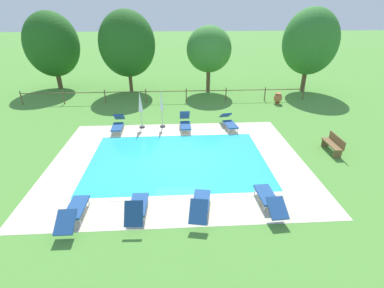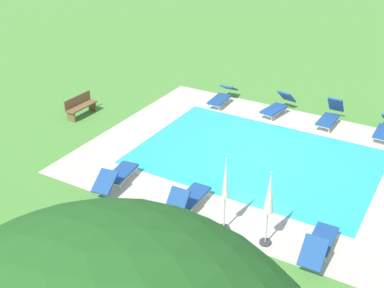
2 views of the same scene
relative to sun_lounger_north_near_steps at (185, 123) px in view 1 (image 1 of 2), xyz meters
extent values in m
plane|color=#518E38|center=(-0.52, -3.91, -0.39)|extent=(160.00, 160.00, 0.00)
cube|color=beige|center=(-0.52, -3.91, -0.39)|extent=(12.01, 9.36, 0.01)
cube|color=#2DB7C6|center=(-0.52, -3.91, -0.39)|extent=(8.35, 5.70, 0.01)
cube|color=beige|center=(-0.52, -0.94, -0.38)|extent=(8.83, 0.24, 0.01)
cube|color=beige|center=(-0.52, -6.88, -0.38)|extent=(8.83, 0.24, 0.01)
cube|color=beige|center=(3.78, -3.91, -0.38)|extent=(0.24, 5.70, 0.01)
cube|color=beige|center=(-4.82, -3.91, -0.38)|extent=(0.24, 5.70, 0.01)
cube|color=navy|center=(0.00, -0.27, -0.08)|extent=(0.62, 1.31, 0.07)
cube|color=navy|center=(-0.01, 0.66, 0.24)|extent=(0.61, 0.62, 0.68)
cube|color=silver|center=(0.00, -0.27, -0.13)|extent=(0.59, 1.28, 0.04)
cylinder|color=silver|center=(0.27, -0.82, -0.25)|extent=(0.04, 0.04, 0.28)
cylinder|color=silver|center=(-0.24, -0.83, -0.25)|extent=(0.04, 0.04, 0.28)
cylinder|color=silver|center=(0.25, 0.28, -0.25)|extent=(0.04, 0.04, 0.28)
cylinder|color=silver|center=(-0.26, 0.28, -0.25)|extent=(0.04, 0.04, 0.28)
cube|color=navy|center=(-4.14, -7.67, -0.08)|extent=(0.61, 1.30, 0.07)
cube|color=navy|center=(-4.14, -8.68, 0.14)|extent=(0.60, 0.76, 0.48)
cube|color=silver|center=(-4.14, -7.67, -0.13)|extent=(0.58, 1.28, 0.04)
cylinder|color=silver|center=(-4.39, -7.11, -0.25)|extent=(0.04, 0.04, 0.28)
cylinder|color=silver|center=(-3.88, -7.11, -0.25)|extent=(0.04, 0.04, 0.28)
cylinder|color=silver|center=(-4.40, -8.22, -0.25)|extent=(0.04, 0.04, 0.28)
cylinder|color=silver|center=(-3.89, -8.22, -0.25)|extent=(0.04, 0.04, 0.28)
cube|color=navy|center=(0.28, -7.56, -0.08)|extent=(0.83, 1.39, 0.07)
cube|color=navy|center=(0.10, -8.51, 0.20)|extent=(0.71, 0.78, 0.60)
cube|color=silver|center=(0.28, -7.56, -0.13)|extent=(0.79, 1.36, 0.04)
cylinder|color=silver|center=(0.13, -6.97, -0.25)|extent=(0.04, 0.04, 0.28)
cylinder|color=silver|center=(0.63, -7.06, -0.25)|extent=(0.04, 0.04, 0.28)
cylinder|color=silver|center=(-0.07, -8.05, -0.25)|extent=(0.04, 0.04, 0.28)
cylinder|color=silver|center=(0.43, -8.15, -0.25)|extent=(0.04, 0.04, 0.28)
cube|color=navy|center=(2.76, -7.35, -0.08)|extent=(0.66, 1.33, 0.07)
cube|color=navy|center=(2.81, -8.38, 0.11)|extent=(0.64, 0.81, 0.44)
cube|color=silver|center=(2.76, -7.35, -0.13)|extent=(0.63, 1.30, 0.04)
cylinder|color=silver|center=(2.47, -6.81, -0.25)|extent=(0.04, 0.04, 0.28)
cylinder|color=silver|center=(2.98, -6.79, -0.25)|extent=(0.04, 0.04, 0.28)
cylinder|color=silver|center=(2.53, -7.92, -0.25)|extent=(0.04, 0.04, 0.28)
cylinder|color=silver|center=(3.04, -7.89, -0.25)|extent=(0.04, 0.04, 0.28)
cube|color=navy|center=(2.70, -0.27, -0.08)|extent=(0.77, 1.37, 0.07)
cube|color=navy|center=(2.56, 0.73, 0.15)|extent=(0.70, 0.83, 0.50)
cube|color=silver|center=(2.70, -0.27, -0.13)|extent=(0.74, 1.34, 0.04)
cylinder|color=silver|center=(3.03, -0.78, -0.25)|extent=(0.04, 0.04, 0.28)
cylinder|color=silver|center=(2.52, -0.85, -0.25)|extent=(0.04, 0.04, 0.28)
cylinder|color=silver|center=(2.87, 0.31, -0.25)|extent=(0.04, 0.04, 0.28)
cylinder|color=silver|center=(2.37, 0.24, -0.25)|extent=(0.04, 0.04, 0.28)
cube|color=navy|center=(-1.97, -7.65, -0.08)|extent=(0.64, 1.32, 0.07)
cube|color=navy|center=(-2.00, -8.55, 0.26)|extent=(0.62, 0.58, 0.71)
cube|color=silver|center=(-1.97, -7.65, -0.13)|extent=(0.61, 1.29, 0.04)
cylinder|color=silver|center=(-2.21, -7.09, -0.25)|extent=(0.04, 0.04, 0.28)
cylinder|color=silver|center=(-1.70, -7.10, -0.25)|extent=(0.04, 0.04, 0.28)
cylinder|color=silver|center=(-2.25, -8.19, -0.25)|extent=(0.04, 0.04, 0.28)
cylinder|color=silver|center=(-1.74, -8.21, -0.25)|extent=(0.04, 0.04, 0.28)
cube|color=navy|center=(-4.00, -0.23, -0.08)|extent=(0.64, 1.32, 0.07)
cube|color=navy|center=(-4.04, 0.74, 0.18)|extent=(0.62, 0.72, 0.58)
cube|color=silver|center=(-4.00, -0.23, -0.13)|extent=(0.61, 1.29, 0.04)
cylinder|color=silver|center=(-3.73, -0.78, -0.25)|extent=(0.04, 0.04, 0.28)
cylinder|color=silver|center=(-4.24, -0.79, -0.25)|extent=(0.04, 0.04, 0.28)
cylinder|color=silver|center=(-3.77, 0.33, -0.25)|extent=(0.04, 0.04, 0.28)
cylinder|color=silver|center=(-4.28, 0.31, -0.25)|extent=(0.04, 0.04, 0.28)
cylinder|color=#383838|center=(-1.38, 0.36, -0.35)|extent=(0.32, 0.32, 0.08)
cylinder|color=#B2B5B7|center=(-1.38, 0.36, 0.16)|extent=(0.04, 0.04, 1.09)
cone|color=white|center=(-1.38, 0.36, 1.30)|extent=(0.20, 0.20, 1.19)
sphere|color=white|center=(-1.38, 0.36, 1.92)|extent=(0.05, 0.05, 0.05)
cylinder|color=#383838|center=(-2.64, 0.35, -0.35)|extent=(0.32, 0.32, 0.08)
cylinder|color=#B2B5B7|center=(-2.64, 0.35, 0.13)|extent=(0.04, 0.04, 1.05)
cone|color=white|center=(-2.64, 0.35, 1.26)|extent=(0.27, 0.27, 1.21)
sphere|color=white|center=(-2.64, 0.35, 1.89)|extent=(0.05, 0.05, 0.05)
cube|color=brown|center=(7.27, -3.52, 0.05)|extent=(0.47, 1.51, 0.06)
cube|color=brown|center=(7.47, -3.52, 0.28)|extent=(0.08, 1.50, 0.40)
cube|color=brown|center=(7.25, -4.16, -0.19)|extent=(0.40, 0.07, 0.41)
cube|color=brown|center=(7.28, -2.88, -0.19)|extent=(0.40, 0.07, 0.41)
cylinder|color=#B7663D|center=(7.21, 4.52, -0.35)|extent=(0.34, 0.34, 0.08)
ellipsoid|color=#B7663D|center=(7.21, 4.52, 0.04)|extent=(0.62, 0.62, 0.70)
cylinder|color=#B7663D|center=(7.21, 4.52, 0.39)|extent=(0.46, 0.46, 0.06)
cylinder|color=brown|center=(-12.05, 5.41, 0.13)|extent=(0.08, 0.08, 1.05)
cylinder|color=brown|center=(-8.97, 5.41, 0.13)|extent=(0.08, 0.08, 1.05)
cylinder|color=brown|center=(-5.88, 5.41, 0.13)|extent=(0.08, 0.08, 1.05)
cylinder|color=brown|center=(-2.79, 5.41, 0.13)|extent=(0.08, 0.08, 1.05)
cylinder|color=brown|center=(0.29, 5.41, 0.13)|extent=(0.08, 0.08, 1.05)
cylinder|color=brown|center=(3.38, 5.41, 0.13)|extent=(0.08, 0.08, 1.05)
cylinder|color=brown|center=(6.47, 5.41, 0.13)|extent=(0.08, 0.08, 1.05)
cylinder|color=brown|center=(9.55, 5.41, 0.13)|extent=(0.08, 0.08, 1.05)
cube|color=brown|center=(-1.25, 5.41, 0.46)|extent=(21.61, 0.05, 0.05)
cylinder|color=brown|center=(-10.91, 10.13, 0.49)|extent=(0.40, 0.40, 1.77)
ellipsoid|color=#235B1E|center=(-10.91, 10.13, 3.38)|extent=(4.47, 4.47, 5.34)
cylinder|color=brown|center=(10.56, 7.92, 0.67)|extent=(0.37, 0.37, 2.13)
ellipsoid|color=#33752D|center=(10.56, 7.92, 3.71)|extent=(4.42, 4.42, 5.25)
cylinder|color=brown|center=(2.31, 8.31, 0.67)|extent=(0.33, 0.33, 2.13)
ellipsoid|color=#3D7F33|center=(2.31, 8.31, 3.13)|extent=(3.68, 3.68, 3.71)
cylinder|color=brown|center=(-4.35, 8.64, 0.60)|extent=(0.29, 0.29, 1.98)
ellipsoid|color=#235B1E|center=(-4.35, 8.64, 3.55)|extent=(4.54, 4.54, 5.24)
camera|label=1|loc=(-0.56, -15.90, 6.28)|focal=26.55mm
camera|label=2|loc=(-6.17, 10.40, 8.24)|focal=45.72mm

